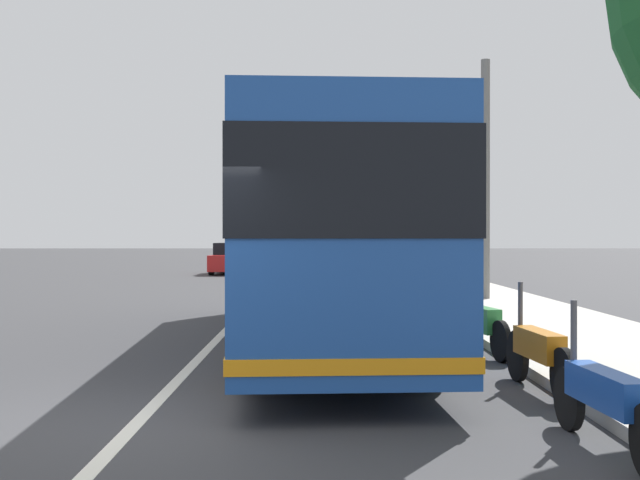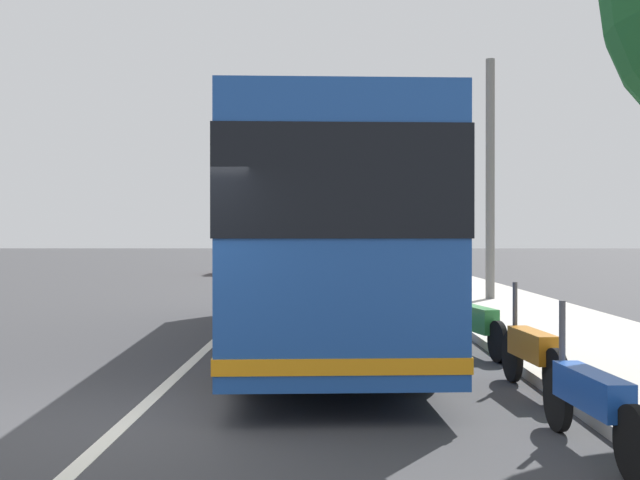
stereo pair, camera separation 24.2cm
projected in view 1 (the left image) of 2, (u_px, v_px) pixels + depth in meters
The scene contains 12 objects.
ground_plane at pixel (138, 422), 7.72m from camera, with size 220.00×220.00×0.00m, color #38383A.
sidewalk_curb at pixel (517, 314), 17.75m from camera, with size 110.00×3.60×0.14m, color #B2ADA3.
lane_divider_line at pixel (238, 317), 17.72m from camera, with size 110.00×0.16×0.01m, color silver.
coach_bus at pixel (319, 231), 13.48m from camera, with size 12.33×3.16×3.36m.
motorcycle_by_tree at pixel (605, 399), 6.62m from camera, with size 2.20×0.32×1.25m.
motorcycle_nearest_curb at pixel (538, 353), 9.17m from camera, with size 2.15×0.33×1.27m.
motorcycle_mid_row at pixel (478, 323), 12.23m from camera, with size 2.24×0.51×1.26m.
car_oncoming at pixel (233, 259), 38.51m from camera, with size 4.67×1.92×1.52m.
car_behind_bus at pixel (255, 253), 54.68m from camera, with size 4.71×2.07×1.40m.
car_ahead_same_lane at pixel (311, 263), 33.76m from camera, with size 4.47×1.87×1.44m.
car_side_street at pixel (325, 251), 61.00m from camera, with size 4.29×1.85×1.50m.
utility_pole at pixel (485, 182), 21.34m from camera, with size 0.24×0.24×6.68m, color slate.
Camera 1 is at (-7.72, -1.77, 1.85)m, focal length 43.81 mm.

